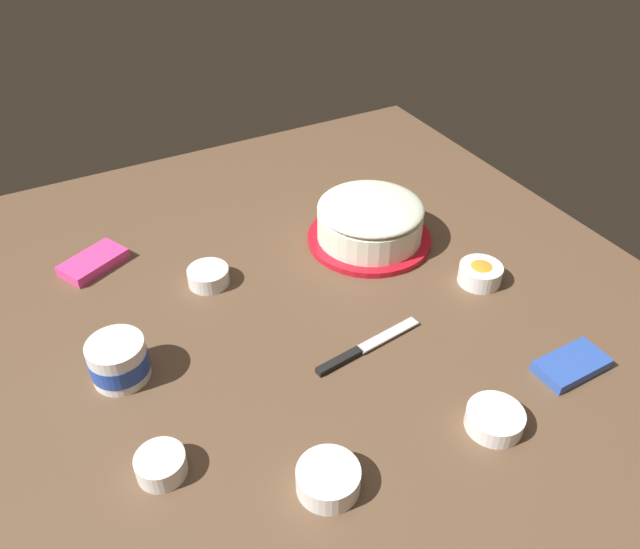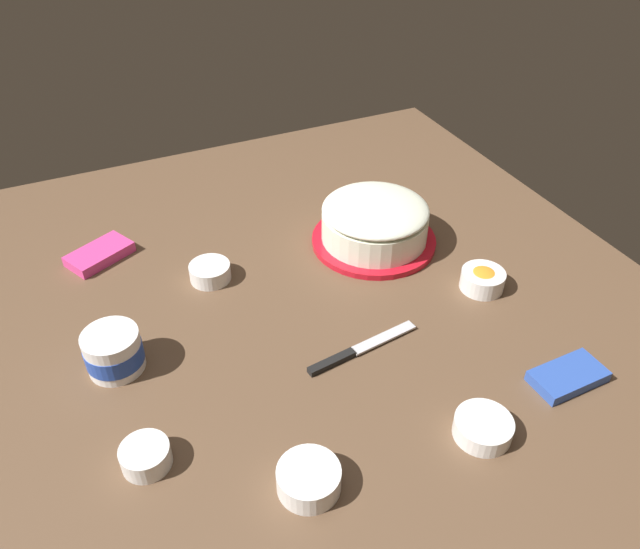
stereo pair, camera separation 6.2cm
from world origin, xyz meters
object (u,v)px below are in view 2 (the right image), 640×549
Objects in this scene: candy_box_upper at (568,376)px; candy_box_lower at (100,254)px; sprinkle_bowl_pink at (309,479)px; frosted_cake at (375,224)px; sprinkle_bowl_rainbow at (210,272)px; sprinkle_bowl_blue at (145,456)px; sprinkle_bowl_orange at (483,279)px; frosting_tub at (114,352)px; sprinkle_bowl_green at (483,427)px; spreading_knife at (353,352)px.

candy_box_lower is at bearing 132.51° from candy_box_upper.
candy_box_lower is at bearing 104.75° from sprinkle_bowl_pink.
sprinkle_bowl_rainbow is at bearing 175.86° from frosted_cake.
sprinkle_bowl_blue is (-0.61, -0.38, -0.03)m from frosted_cake.
sprinkle_bowl_blue is at bearing -169.28° from sprinkle_bowl_orange.
sprinkle_bowl_pink is 1.12× the size of sprinkle_bowl_rainbow.
sprinkle_bowl_pink is at bearing 178.94° from candy_box_upper.
sprinkle_bowl_rainbow is (0.01, 0.55, -0.00)m from sprinkle_bowl_pink.
sprinkle_bowl_pink is 1.07× the size of sprinkle_bowl_orange.
frosting_tub is 0.65m from sprinkle_bowl_green.
sprinkle_bowl_green is at bearing -172.59° from candy_box_upper.
frosted_cake reaches higher than candy_box_lower.
sprinkle_bowl_orange is (0.52, 0.28, 0.00)m from sprinkle_bowl_pink.
sprinkle_bowl_blue is (-0.21, 0.14, -0.00)m from sprinkle_bowl_pink.
sprinkle_bowl_rainbow is at bearing 130.49° from candy_box_upper.
sprinkle_bowl_blue reaches higher than candy_box_upper.
sprinkle_bowl_blue is 0.46m from sprinkle_bowl_rainbow.
sprinkle_bowl_rainbow is (-0.28, 0.58, 0.00)m from sprinkle_bowl_green.
frosting_tub is at bearing 91.07° from sprinkle_bowl_blue.
sprinkle_bowl_green is 1.05× the size of sprinkle_bowl_orange.
sprinkle_bowl_orange is at bearing -58.35° from candy_box_lower.
sprinkle_bowl_blue is 0.75m from sprinkle_bowl_orange.
frosted_cake is 2.76× the size of frosting_tub.
sprinkle_bowl_rainbow is at bearing 38.20° from frosting_tub.
sprinkle_bowl_pink is 0.50m from candy_box_upper.
sprinkle_bowl_pink is at bearing -101.85° from candy_box_lower.
sprinkle_bowl_orange is at bearing -62.05° from frosted_cake.
spreading_knife is at bearing 144.05° from candy_box_upper.
candy_box_upper reaches higher than spreading_knife.
sprinkle_bowl_orange reaches higher than candy_box_upper.
spreading_knife is 2.48× the size of sprinkle_bowl_green.
frosting_tub is 0.36m from candy_box_lower.
spreading_knife is at bearing 113.27° from sprinkle_bowl_green.
sprinkle_bowl_green is at bearing -126.11° from sprinkle_bowl_orange.
candy_box_lower is (-0.58, 0.20, -0.04)m from frosted_cake.
sprinkle_bowl_blue is (0.00, -0.23, -0.02)m from frosting_tub.
frosting_tub is at bearing 173.31° from sprinkle_bowl_orange.
candy_box_upper is at bearing -34.49° from spreading_knife.
sprinkle_bowl_blue is 0.73m from candy_box_upper.
sprinkle_bowl_orange is at bearing 10.48° from spreading_knife.
sprinkle_bowl_pink is 0.26m from sprinkle_bowl_blue.
frosting_tub is 0.23m from sprinkle_bowl_blue.
sprinkle_bowl_blue is at bearing -118.77° from candy_box_lower.
spreading_knife is 2.59× the size of sprinkle_bowl_orange.
spreading_knife is 0.37m from sprinkle_bowl_rainbow.
sprinkle_bowl_orange is 0.69× the size of candy_box_upper.
candy_box_lower is (0.02, 0.58, -0.01)m from sprinkle_bowl_blue.
sprinkle_bowl_rainbow reaches higher than candy_box_lower.
spreading_knife is at bearing 10.92° from sprinkle_bowl_blue.
frosting_tub is 0.43m from sprinkle_bowl_pink.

